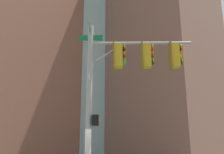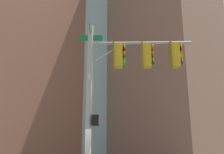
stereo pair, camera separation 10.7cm
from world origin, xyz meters
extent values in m
cylinder|color=#9E998C|center=(0.02, 0.13, 3.41)|extent=(0.23, 0.23, 6.83)
cylinder|color=#9E998C|center=(1.62, 1.47, 6.03)|extent=(3.27, 2.78, 0.12)
cylinder|color=#9E998C|center=(0.60, 0.61, 5.58)|extent=(0.85, 0.73, 0.75)
cube|color=#0F6B33|center=(0.02, 0.13, 6.58)|extent=(0.67, 0.79, 0.24)
cube|color=#0F6B33|center=(0.02, 0.13, 6.28)|extent=(0.80, 0.68, 0.24)
cube|color=white|center=(0.02, 0.13, 4.53)|extent=(0.31, 0.36, 0.24)
cube|color=gold|center=(0.91, 0.88, 5.47)|extent=(0.48, 0.48, 1.00)
cube|color=#775E0F|center=(0.76, 0.75, 5.47)|extent=(0.38, 0.44, 1.16)
sphere|color=#470A07|center=(1.07, 1.01, 5.77)|extent=(0.20, 0.20, 0.20)
cylinder|color=gold|center=(1.12, 1.05, 5.86)|extent=(0.18, 0.20, 0.23)
sphere|color=#4C330A|center=(1.07, 1.01, 5.47)|extent=(0.20, 0.20, 0.20)
cylinder|color=gold|center=(1.12, 1.05, 5.56)|extent=(0.18, 0.20, 0.23)
sphere|color=green|center=(1.07, 1.01, 5.17)|extent=(0.20, 0.20, 0.20)
cylinder|color=gold|center=(1.12, 1.05, 5.26)|extent=(0.18, 0.20, 0.23)
cube|color=gold|center=(1.80, 1.62, 5.47)|extent=(0.48, 0.48, 1.00)
cube|color=#775E0F|center=(1.65, 1.50, 5.47)|extent=(0.38, 0.44, 1.16)
sphere|color=red|center=(1.95, 1.75, 5.77)|extent=(0.20, 0.20, 0.20)
cylinder|color=gold|center=(2.00, 1.79, 5.86)|extent=(0.18, 0.20, 0.23)
sphere|color=#4C330A|center=(1.95, 1.75, 5.47)|extent=(0.20, 0.20, 0.20)
cylinder|color=gold|center=(2.00, 1.79, 5.56)|extent=(0.18, 0.20, 0.23)
sphere|color=#0A3819|center=(1.95, 1.75, 5.17)|extent=(0.20, 0.20, 0.20)
cylinder|color=gold|center=(2.00, 1.79, 5.26)|extent=(0.18, 0.20, 0.23)
cube|color=gold|center=(2.68, 2.37, 5.47)|extent=(0.48, 0.48, 1.00)
cube|color=#775E0F|center=(2.54, 2.24, 5.47)|extent=(0.38, 0.44, 1.16)
sphere|color=#470A07|center=(2.84, 2.50, 5.77)|extent=(0.20, 0.20, 0.20)
cylinder|color=gold|center=(2.89, 2.54, 5.86)|extent=(0.18, 0.20, 0.23)
sphere|color=#F29E0C|center=(2.84, 2.50, 5.47)|extent=(0.20, 0.20, 0.20)
cylinder|color=gold|center=(2.89, 2.54, 5.56)|extent=(0.18, 0.20, 0.23)
sphere|color=#0A3819|center=(2.84, 2.50, 5.17)|extent=(0.20, 0.20, 0.20)
cylinder|color=gold|center=(2.89, 2.54, 5.26)|extent=(0.18, 0.20, 0.23)
cube|color=black|center=(0.23, 0.30, 2.84)|extent=(0.42, 0.44, 0.40)
cube|color=#EA5914|center=(0.33, 0.39, 2.84)|extent=(0.18, 0.21, 0.28)
cube|color=#845B47|center=(-19.90, 35.71, 23.55)|extent=(23.91, 19.83, 47.10)
camera|label=1|loc=(7.56, -7.25, 1.52)|focal=43.81mm
camera|label=2|loc=(7.64, -7.18, 1.52)|focal=43.81mm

